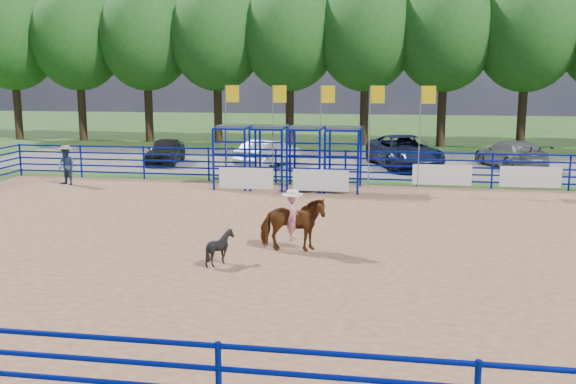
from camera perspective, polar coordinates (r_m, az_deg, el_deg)
The scene contains 13 objects.
ground at distance 17.66m, azimuth 2.61°, elevation -4.82°, with size 120.00×120.00×0.00m, color #355722.
arena_dirt at distance 17.66m, azimuth 2.61°, elevation -4.79°, with size 30.00×20.00×0.02m, color #9C6E4E.
gravel_strip at distance 34.30m, azimuth 5.99°, elevation 2.58°, with size 40.00×10.00×0.01m, color #66645A.
horse_and_rider at distance 16.88m, azimuth 0.40°, elevation -2.61°, with size 1.81×0.97×2.25m.
calf at distance 15.92m, azimuth -6.05°, elevation -4.91°, with size 0.69×0.77×0.85m, color black.
spectator_cowboy at distance 28.65m, azimuth -19.11°, elevation 2.23°, with size 0.95×0.85×1.65m.
car_a at distance 34.41m, azimuth -10.86°, elevation 3.61°, with size 1.59×3.95×1.34m, color black.
car_b at distance 32.87m, azimuth -1.75°, elevation 3.49°, with size 1.44×4.13×1.36m, color gray.
car_c at distance 32.88m, azimuth 10.29°, elevation 3.56°, with size 2.68×5.81×1.62m, color #161B37.
car_d at distance 34.17m, azimuth 19.17°, elevation 3.22°, with size 1.95×4.81×1.40m, color #5B5B5E.
perimeter_fence at distance 17.48m, azimuth 2.63°, elevation -2.45°, with size 30.10×20.10×1.50m.
chute_assembly at distance 26.28m, azimuth 0.81°, elevation 3.01°, with size 19.32×2.41×4.20m.
treeline at distance 43.07m, azimuth 6.95°, elevation 14.17°, with size 56.40×6.40×11.24m.
Camera 1 is at (1.99, -16.93, 4.63)m, focal length 40.00 mm.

